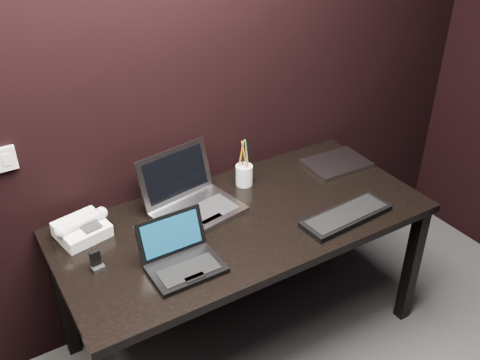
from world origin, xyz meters
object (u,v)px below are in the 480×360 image
silver_laptop (192,202)px  mobile_phone (96,262)px  desk (244,231)px  desk_phone (82,228)px  netbook (182,259)px  ext_keyboard (346,216)px  pen_cup (244,174)px  closed_laptop (336,163)px

silver_laptop → mobile_phone: silver_laptop is taller
mobile_phone → desk: bearing=-0.6°
desk_phone → mobile_phone: size_ratio=2.97×
desk → netbook: bearing=-158.3°
ext_keyboard → pen_cup: (-0.24, 0.50, 0.04)m
netbook → ext_keyboard: size_ratio=0.64×
silver_laptop → pen_cup: silver_laptop is taller
netbook → desk_phone: netbook is taller
desk_phone → mobile_phone: desk_phone is taller
desk → closed_laptop: closed_laptop is taller
desk → ext_keyboard: 0.47m
desk_phone → mobile_phone: 0.24m
silver_laptop → desk_phone: silver_laptop is taller
desk_phone → pen_cup: bearing=0.4°
netbook → silver_laptop: size_ratio=0.66×
closed_laptop → desk: bearing=-167.3°
silver_laptop → mobile_phone: size_ratio=5.14×
desk_phone → pen_cup: (0.83, 0.01, 0.01)m
mobile_phone → desk_phone: bearing=86.0°
desk → desk_phone: bearing=160.3°
netbook → pen_cup: (0.54, 0.40, 0.02)m
mobile_phone → pen_cup: pen_cup is taller
desk_phone → netbook: bearing=-54.6°
desk → mobile_phone: mobile_phone is taller
mobile_phone → closed_laptop: bearing=6.1°
desk → mobile_phone: (-0.69, 0.01, 0.11)m
ext_keyboard → pen_cup: bearing=115.9°
ext_keyboard → pen_cup: pen_cup is taller
closed_laptop → pen_cup: bearing=169.7°
desk → closed_laptop: (0.67, 0.15, 0.09)m
desk_phone → mobile_phone: bearing=-94.0°
closed_laptop → pen_cup: 0.53m
silver_laptop → mobile_phone: (-0.51, -0.16, -0.02)m
netbook → pen_cup: size_ratio=1.17×
pen_cup → mobile_phone: bearing=-164.1°
desk → mobile_phone: size_ratio=20.03×
mobile_phone → silver_laptop: bearing=17.8°
netbook → ext_keyboard: 0.79m
ext_keyboard → desk_phone: (-1.07, 0.49, 0.03)m
silver_laptop → desk: bearing=-44.3°
mobile_phone → ext_keyboard: bearing=-13.3°
closed_laptop → silver_laptop: bearing=178.7°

